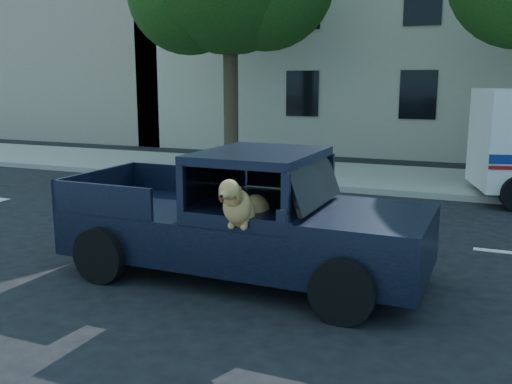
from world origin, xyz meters
TOP-DOWN VIEW (x-y plane):
  - ground at (0.00, 0.00)m, footprint 120.00×120.00m
  - far_sidewalk at (0.00, 9.20)m, footprint 60.00×4.00m
  - lane_stripes at (2.00, 3.40)m, footprint 21.60×0.14m
  - building_main at (3.00, 16.50)m, footprint 26.00×6.00m
  - building_left at (-15.00, 16.50)m, footprint 12.00×6.00m
  - pickup_truck at (0.20, 0.77)m, footprint 4.99×2.57m

SIDE VIEW (x-z plane):
  - ground at x=0.00m, z-range 0.00..0.00m
  - lane_stripes at x=2.00m, z-range 0.00..0.01m
  - far_sidewalk at x=0.00m, z-range 0.00..0.15m
  - pickup_truck at x=0.20m, z-range -0.29..1.49m
  - building_left at x=-15.00m, z-range 0.00..8.00m
  - building_main at x=3.00m, z-range 0.00..9.00m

